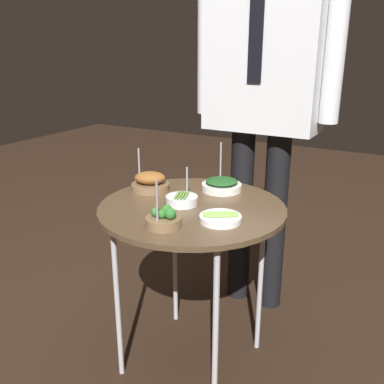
{
  "coord_description": "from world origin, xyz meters",
  "views": [
    {
      "loc": [
        0.69,
        -1.22,
        1.18
      ],
      "look_at": [
        0.0,
        0.0,
        0.71
      ],
      "focal_mm": 40.0,
      "sensor_mm": 36.0,
      "label": 1
    }
  ],
  "objects_px": {
    "bowl_asparagus_near_rim": "(220,218)",
    "bowl_asparagus_back_left": "(182,200)",
    "serving_cart": "(192,218)",
    "bowl_spinach_center": "(222,185)",
    "bowl_roast_mid_left": "(150,182)",
    "waiter_figure": "(265,73)",
    "bowl_broccoli_back_right": "(164,219)"
  },
  "relations": [
    {
      "from": "bowl_asparagus_near_rim",
      "to": "bowl_asparagus_back_left",
      "type": "bearing_deg",
      "value": 158.54
    },
    {
      "from": "bowl_asparagus_near_rim",
      "to": "bowl_spinach_center",
      "type": "height_order",
      "value": "bowl_spinach_center"
    },
    {
      "from": "bowl_roast_mid_left",
      "to": "bowl_asparagus_near_rim",
      "type": "relative_size",
      "value": 1.23
    },
    {
      "from": "serving_cart",
      "to": "bowl_broccoli_back_right",
      "type": "height_order",
      "value": "bowl_broccoli_back_right"
    },
    {
      "from": "serving_cart",
      "to": "bowl_roast_mid_left",
      "type": "bearing_deg",
      "value": 163.03
    },
    {
      "from": "serving_cart",
      "to": "bowl_spinach_center",
      "type": "xyz_separation_m",
      "value": [
        0.02,
        0.2,
        0.07
      ]
    },
    {
      "from": "bowl_spinach_center",
      "to": "bowl_broccoli_back_right",
      "type": "distance_m",
      "value": 0.41
    },
    {
      "from": "bowl_broccoli_back_right",
      "to": "waiter_figure",
      "type": "distance_m",
      "value": 0.84
    },
    {
      "from": "bowl_roast_mid_left",
      "to": "bowl_asparagus_near_rim",
      "type": "distance_m",
      "value": 0.4
    },
    {
      "from": "bowl_spinach_center",
      "to": "serving_cart",
      "type": "bearing_deg",
      "value": -94.69
    },
    {
      "from": "serving_cart",
      "to": "bowl_asparagus_back_left",
      "type": "relative_size",
      "value": 5.09
    },
    {
      "from": "bowl_asparagus_back_left",
      "to": "bowl_broccoli_back_right",
      "type": "bearing_deg",
      "value": -74.94
    },
    {
      "from": "bowl_broccoli_back_right",
      "to": "waiter_figure",
      "type": "relative_size",
      "value": 0.09
    },
    {
      "from": "bowl_spinach_center",
      "to": "waiter_figure",
      "type": "distance_m",
      "value": 0.52
    },
    {
      "from": "bowl_spinach_center",
      "to": "waiter_figure",
      "type": "bearing_deg",
      "value": 84.8
    },
    {
      "from": "serving_cart",
      "to": "bowl_roast_mid_left",
      "type": "xyz_separation_m",
      "value": [
        -0.22,
        0.07,
        0.08
      ]
    },
    {
      "from": "bowl_asparagus_back_left",
      "to": "bowl_broccoli_back_right",
      "type": "height_order",
      "value": "bowl_broccoli_back_right"
    },
    {
      "from": "bowl_roast_mid_left",
      "to": "bowl_asparagus_near_rim",
      "type": "height_order",
      "value": "bowl_roast_mid_left"
    },
    {
      "from": "serving_cart",
      "to": "bowl_asparagus_near_rim",
      "type": "relative_size",
      "value": 4.89
    },
    {
      "from": "bowl_roast_mid_left",
      "to": "waiter_figure",
      "type": "distance_m",
      "value": 0.66
    },
    {
      "from": "bowl_asparagus_near_rim",
      "to": "bowl_asparagus_back_left",
      "type": "distance_m",
      "value": 0.2
    },
    {
      "from": "bowl_spinach_center",
      "to": "bowl_asparagus_back_left",
      "type": "xyz_separation_m",
      "value": [
        -0.05,
        -0.21,
        -0.0
      ]
    },
    {
      "from": "waiter_figure",
      "to": "serving_cart",
      "type": "bearing_deg",
      "value": -95.01
    },
    {
      "from": "serving_cart",
      "to": "bowl_spinach_center",
      "type": "height_order",
      "value": "bowl_spinach_center"
    },
    {
      "from": "bowl_asparagus_near_rim",
      "to": "waiter_figure",
      "type": "distance_m",
      "value": 0.74
    },
    {
      "from": "waiter_figure",
      "to": "bowl_spinach_center",
      "type": "bearing_deg",
      "value": -95.2
    },
    {
      "from": "bowl_spinach_center",
      "to": "bowl_broccoli_back_right",
      "type": "bearing_deg",
      "value": -90.14
    },
    {
      "from": "bowl_asparagus_back_left",
      "to": "bowl_roast_mid_left",
      "type": "bearing_deg",
      "value": 158.05
    },
    {
      "from": "bowl_broccoli_back_right",
      "to": "bowl_roast_mid_left",
      "type": "bearing_deg",
      "value": 131.52
    },
    {
      "from": "bowl_broccoli_back_right",
      "to": "waiter_figure",
      "type": "bearing_deg",
      "value": 87.59
    },
    {
      "from": "bowl_asparagus_back_left",
      "to": "serving_cart",
      "type": "bearing_deg",
      "value": 10.79
    },
    {
      "from": "bowl_asparagus_near_rim",
      "to": "bowl_broccoli_back_right",
      "type": "relative_size",
      "value": 0.84
    }
  ]
}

